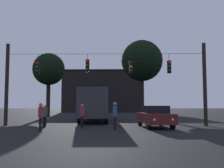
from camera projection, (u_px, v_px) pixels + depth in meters
ground_plane at (110, 117)px, 32.09m from camera, size 168.00×168.00×0.00m
overhead_signal_span at (105, 79)px, 19.54m from camera, size 15.37×0.44×6.29m
city_bus at (95, 102)px, 25.49m from camera, size 2.99×11.10×3.00m
car_near_right at (155, 116)px, 17.98m from camera, size 2.23×4.47×1.52m
pedestrian_crossing_left at (44, 115)px, 17.84m from camera, size 0.34×0.42×1.53m
pedestrian_crossing_center at (40, 115)px, 15.37m from camera, size 0.29×0.39×1.69m
pedestrian_crossing_right at (82, 115)px, 17.39m from camera, size 0.28×0.38×1.62m
pedestrian_near_bus at (115, 114)px, 16.03m from camera, size 0.27×0.38×1.75m
pedestrian_trailing at (45, 114)px, 19.41m from camera, size 0.31×0.40×1.58m
corner_building at (102, 92)px, 58.58m from camera, size 16.63×9.83×9.08m
tree_left_silhouette at (49, 70)px, 34.30m from camera, size 4.28×4.28×8.48m
tree_behind_building at (142, 61)px, 33.43m from camera, size 5.36×5.36×9.99m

